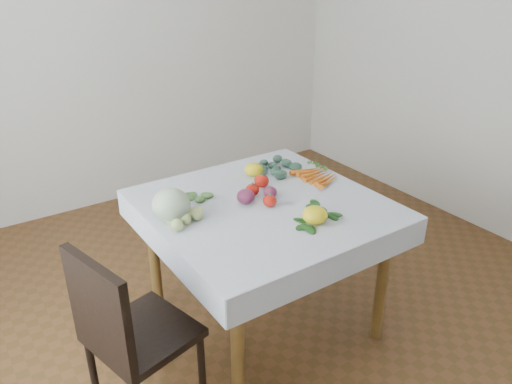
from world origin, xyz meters
TOP-DOWN VIEW (x-y plane):
  - ground at (0.00, 0.00)m, footprint 4.00×4.00m
  - back_wall at (0.00, 2.00)m, footprint 4.00×0.04m
  - table at (0.00, 0.00)m, footprint 1.00×1.00m
  - tablecloth at (0.00, 0.00)m, footprint 1.12×1.12m
  - chair at (-0.84, -0.21)m, footprint 0.48×0.48m
  - cabbage at (-0.46, 0.10)m, footprint 0.20×0.20m
  - tomato_a at (0.10, 0.17)m, footprint 0.10×0.10m
  - tomato_b at (0.00, 0.11)m, footprint 0.08×0.08m
  - tomato_c at (-0.08, 0.06)m, footprint 0.09×0.09m
  - tomato_d at (0.00, -0.05)m, footprint 0.07×0.07m
  - heirloom_back at (0.15, 0.31)m, footprint 0.11×0.11m
  - heirloom_front at (0.08, -0.30)m, footprint 0.15×0.15m
  - onion_a at (0.06, 0.03)m, footprint 0.08×0.08m
  - onion_b at (-0.08, 0.05)m, footprint 0.12×0.12m
  - tomatillo_cluster at (-0.42, 0.03)m, footprint 0.15×0.12m
  - carrot_bunch at (0.43, 0.09)m, footprint 0.20×0.27m
  - kale_bunch at (0.31, 0.31)m, footprint 0.31×0.24m
  - basil_bunch at (0.10, -0.25)m, footprint 0.29×0.21m
  - dill_bunch at (-0.29, 0.23)m, footprint 0.20×0.19m

SIDE VIEW (x-z plane):
  - ground at x=0.00m, z-range 0.00..0.00m
  - chair at x=-0.84m, z-range 0.06..0.94m
  - table at x=0.00m, z-range 0.28..1.03m
  - tablecloth at x=0.00m, z-range 0.75..0.76m
  - basil_bunch at x=0.10m, z-range 0.76..0.77m
  - dill_bunch at x=-0.29m, z-range 0.76..0.78m
  - carrot_bunch at x=0.43m, z-range 0.76..0.79m
  - kale_bunch at x=0.31m, z-range 0.76..0.80m
  - tomatillo_cluster at x=-0.42m, z-range 0.76..0.80m
  - tomato_d at x=0.00m, z-range 0.76..0.82m
  - onion_a at x=0.06m, z-range 0.76..0.82m
  - tomato_b at x=0.00m, z-range 0.76..0.82m
  - tomato_c at x=-0.08m, z-range 0.76..0.82m
  - tomato_a at x=0.10m, z-range 0.76..0.83m
  - heirloom_back at x=0.15m, z-range 0.76..0.83m
  - onion_b at x=-0.08m, z-range 0.76..0.83m
  - heirloom_front at x=0.08m, z-range 0.76..0.84m
  - cabbage at x=-0.46m, z-range 0.76..0.92m
  - back_wall at x=0.00m, z-range 0.00..2.70m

